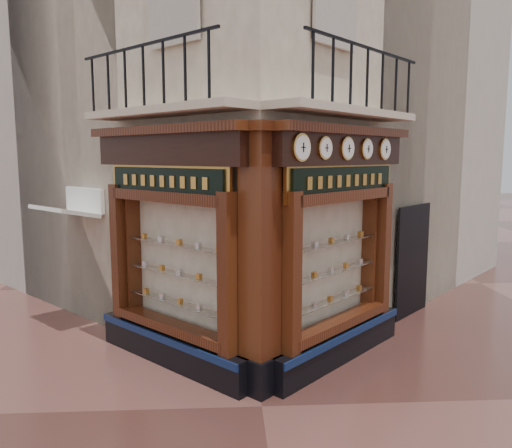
{
  "coord_description": "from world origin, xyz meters",
  "views": [
    {
      "loc": [
        -0.45,
        -6.6,
        3.49
      ],
      "look_at": [
        0.03,
        2.0,
        2.33
      ],
      "focal_mm": 35.0,
      "sensor_mm": 36.0,
      "label": 1
    }
  ],
  "objects": [
    {
      "name": "ground",
      "position": [
        0.0,
        0.0,
        0.0
      ],
      "size": [
        80.0,
        80.0,
        0.0
      ],
      "primitive_type": "plane",
      "color": "#482721",
      "rests_on": "ground"
    },
    {
      "name": "main_building",
      "position": [
        0.0,
        6.16,
        6.0
      ],
      "size": [
        11.31,
        11.31,
        12.0
      ],
      "primitive_type": "cube",
      "rotation": [
        0.0,
        0.0,
        0.79
      ],
      "color": "beige",
      "rests_on": "ground"
    },
    {
      "name": "neighbour_left",
      "position": [
        -2.47,
        8.63,
        5.5
      ],
      "size": [
        11.31,
        11.31,
        11.0
      ],
      "primitive_type": "cube",
      "rotation": [
        0.0,
        0.0,
        0.79
      ],
      "color": "#AFA398",
      "rests_on": "ground"
    },
    {
      "name": "neighbour_right",
      "position": [
        2.47,
        8.63,
        5.5
      ],
      "size": [
        11.31,
        11.31,
        11.0
      ],
      "primitive_type": "cube",
      "rotation": [
        0.0,
        0.0,
        0.79
      ],
      "color": "#AFA398",
      "rests_on": "ground"
    },
    {
      "name": "shopfront_left",
      "position": [
        -1.41,
        1.57,
        1.98
      ],
      "size": [
        2.86,
        2.86,
        3.98
      ],
      "rotation": [
        0.0,
        0.0,
        2.36
      ],
      "color": "black",
      "rests_on": "ground"
    },
    {
      "name": "shopfront_right",
      "position": [
        1.41,
        1.57,
        1.98
      ],
      "size": [
        2.86,
        2.86,
        3.98
      ],
      "rotation": [
        0.0,
        0.0,
        0.79
      ],
      "color": "black",
      "rests_on": "ground"
    },
    {
      "name": "corner_pilaster",
      "position": [
        0.0,
        0.5,
        1.95
      ],
      "size": [
        0.85,
        0.85,
        3.98
      ],
      "rotation": [
        0.0,
        0.0,
        0.79
      ],
      "color": "black",
      "rests_on": "ground"
    },
    {
      "name": "balcony",
      "position": [
        0.0,
        1.49,
        4.22
      ],
      "size": [
        5.94,
        2.97,
        1.03
      ],
      "color": "beige",
      "rests_on": "ground"
    },
    {
      "name": "clock_a",
      "position": [
        0.59,
        0.49,
        3.62
      ],
      "size": [
        0.32,
        0.32,
        0.4
      ],
      "rotation": [
        0.0,
        0.0,
        0.79
      ],
      "color": "gold",
      "rests_on": "ground"
    },
    {
      "name": "clock_b",
      "position": [
        1.01,
        0.9,
        3.62
      ],
      "size": [
        0.28,
        0.28,
        0.35
      ],
      "rotation": [
        0.0,
        0.0,
        0.79
      ],
      "color": "gold",
      "rests_on": "ground"
    },
    {
      "name": "clock_c",
      "position": [
        1.45,
        1.35,
        3.62
      ],
      "size": [
        0.3,
        0.3,
        0.37
      ],
      "rotation": [
        0.0,
        0.0,
        0.79
      ],
      "color": "gold",
      "rests_on": "ground"
    },
    {
      "name": "clock_d",
      "position": [
        1.89,
        1.79,
        3.62
      ],
      "size": [
        0.28,
        0.28,
        0.35
      ],
      "rotation": [
        0.0,
        0.0,
        0.79
      ],
      "color": "gold",
      "rests_on": "ground"
    },
    {
      "name": "clock_e",
      "position": [
        2.34,
        2.24,
        3.62
      ],
      "size": [
        0.3,
        0.3,
        0.38
      ],
      "rotation": [
        0.0,
        0.0,
        0.79
      ],
      "color": "gold",
      "rests_on": "ground"
    },
    {
      "name": "awning",
      "position": [
        -3.73,
        3.53,
        0.0
      ],
      "size": [
        1.57,
        1.57,
        0.26
      ],
      "primitive_type": null,
      "rotation": [
        0.21,
        0.0,
        2.36
      ],
      "color": "white",
      "rests_on": "ground"
    },
    {
      "name": "signboard_left",
      "position": [
        -1.46,
        1.51,
        3.1
      ],
      "size": [
        2.13,
        2.13,
        0.57
      ],
      "rotation": [
        0.0,
        0.0,
        2.36
      ],
      "color": "#C68A3A",
      "rests_on": "ground"
    },
    {
      "name": "signboard_right",
      "position": [
        1.46,
        1.51,
        3.1
      ],
      "size": [
        2.24,
        2.24,
        0.6
      ],
      "rotation": [
        0.0,
        0.0,
        0.79
      ],
      "color": "#C68A3A",
      "rests_on": "ground"
    }
  ]
}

